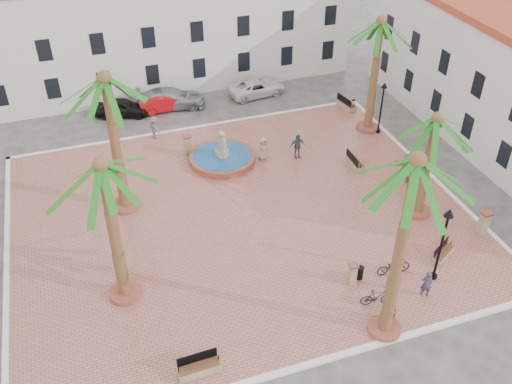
% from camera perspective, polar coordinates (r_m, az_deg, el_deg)
% --- Properties ---
extents(ground, '(120.00, 120.00, 0.00)m').
position_cam_1_polar(ground, '(33.74, -1.61, -2.52)').
color(ground, '#56544F').
rests_on(ground, ground).
extents(plaza, '(26.00, 22.00, 0.15)m').
position_cam_1_polar(plaza, '(33.70, -1.61, -2.42)').
color(plaza, '#AB6353').
rests_on(plaza, ground).
extents(kerb_n, '(26.30, 0.30, 0.16)m').
position_cam_1_polar(kerb_n, '(42.54, -6.14, 6.41)').
color(kerb_n, silver).
rests_on(kerb_n, ground).
extents(kerb_s, '(26.30, 0.30, 0.16)m').
position_cam_1_polar(kerb_s, '(26.51, 5.94, -16.61)').
color(kerb_s, silver).
rests_on(kerb_s, ground).
extents(kerb_e, '(0.30, 22.30, 0.16)m').
position_cam_1_polar(kerb_e, '(38.77, 17.03, 1.61)').
color(kerb_e, silver).
rests_on(kerb_e, ground).
extents(kerb_w, '(0.30, 22.30, 0.16)m').
position_cam_1_polar(kerb_w, '(33.25, -23.64, -6.77)').
color(kerb_w, silver).
rests_on(kerb_w, ground).
extents(building_north, '(30.40, 7.40, 9.50)m').
position_cam_1_polar(building_north, '(48.63, -9.17, 16.19)').
color(building_north, silver).
rests_on(building_north, ground).
extents(fountain, '(4.43, 4.43, 2.29)m').
position_cam_1_polar(fountain, '(38.28, -3.39, 3.53)').
color(fountain, '#A44839').
rests_on(fountain, plaza).
extents(palm_nw, '(5.70, 5.70, 8.79)m').
position_cam_1_polar(palm_nw, '(31.30, -14.70, 9.43)').
color(palm_nw, '#A44839').
rests_on(palm_nw, plaza).
extents(palm_sw, '(5.29, 5.29, 8.16)m').
position_cam_1_polar(palm_sw, '(25.25, -14.96, 1.00)').
color(palm_sw, '#A44839').
rests_on(palm_sw, plaza).
extents(palm_s, '(5.03, 5.03, 9.84)m').
position_cam_1_polar(palm_s, '(22.42, 15.51, 1.09)').
color(palm_s, '#A44839').
rests_on(palm_s, plaza).
extents(palm_e, '(4.90, 4.90, 6.69)m').
position_cam_1_polar(palm_e, '(32.15, 17.40, 5.85)').
color(palm_e, '#A44839').
rests_on(palm_e, plaza).
extents(palm_ne, '(5.22, 5.22, 8.42)m').
position_cam_1_polar(palm_ne, '(39.79, 12.28, 15.18)').
color(palm_ne, '#A44839').
rests_on(palm_ne, plaza).
extents(bench_s, '(1.91, 0.64, 1.00)m').
position_cam_1_polar(bench_s, '(25.90, -5.72, -17.09)').
color(bench_s, '#8D875C').
rests_on(bench_s, plaza).
extents(bench_se, '(1.67, 1.25, 0.87)m').
position_cam_1_polar(bench_se, '(32.33, 18.20, -5.87)').
color(bench_se, '#8D875C').
rests_on(bench_se, plaza).
extents(bench_e, '(0.58, 1.80, 0.94)m').
position_cam_1_polar(bench_e, '(38.26, 9.81, 2.91)').
color(bench_e, '#8D875C').
rests_on(bench_e, plaza).
extents(bench_ne, '(0.90, 1.94, 0.99)m').
position_cam_1_polar(bench_ne, '(45.30, 8.98, 8.64)').
color(bench_ne, '#8D875C').
rests_on(bench_ne, plaza).
extents(lamppost_s, '(0.49, 0.49, 4.49)m').
position_cam_1_polar(lamppost_s, '(29.20, 18.33, -3.86)').
color(lamppost_s, black).
rests_on(lamppost_s, plaza).
extents(lamppost_e, '(0.43, 0.43, 3.93)m').
position_cam_1_polar(lamppost_e, '(41.29, 12.54, 9.06)').
color(lamppost_e, black).
rests_on(lamppost_e, plaza).
extents(bollard_se, '(0.46, 0.46, 1.25)m').
position_cam_1_polar(bollard_se, '(29.46, 9.63, -8.04)').
color(bollard_se, '#8D875C').
rests_on(bollard_se, plaza).
extents(bollard_n, '(0.55, 0.55, 1.47)m').
position_cam_1_polar(bollard_n, '(38.94, -6.89, 4.71)').
color(bollard_n, '#8D875C').
rests_on(bollard_n, plaza).
extents(bollard_e, '(0.54, 0.54, 1.52)m').
position_cam_1_polar(bollard_e, '(34.30, 21.83, -2.86)').
color(bollard_e, '#8D875C').
rests_on(bollard_e, plaza).
extents(litter_bin, '(0.39, 0.39, 0.75)m').
position_cam_1_polar(litter_bin, '(29.97, 10.33, -7.94)').
color(litter_bin, black).
rests_on(litter_bin, plaza).
extents(cyclist_a, '(0.66, 0.55, 1.56)m').
position_cam_1_polar(cyclist_a, '(29.59, 16.69, -8.76)').
color(cyclist_a, '#323348').
rests_on(cyclist_a, plaza).
extents(bicycle_a, '(1.88, 0.77, 0.96)m').
position_cam_1_polar(bicycle_a, '(30.52, 13.60, -7.22)').
color(bicycle_a, black).
rests_on(bicycle_a, plaza).
extents(cyclist_b, '(0.97, 0.90, 1.60)m').
position_cam_1_polar(cyclist_b, '(27.90, 13.21, -11.36)').
color(cyclist_b, '#571B1E').
rests_on(cyclist_b, plaza).
extents(bicycle_b, '(1.74, 0.81, 1.01)m').
position_cam_1_polar(bicycle_b, '(28.74, 12.02, -10.23)').
color(bicycle_b, black).
rests_on(bicycle_b, plaza).
extents(pedestrian_fountain_a, '(0.90, 0.70, 1.62)m').
position_cam_1_polar(pedestrian_fountain_a, '(38.12, 0.69, 4.34)').
color(pedestrian_fountain_a, '#A18662').
rests_on(pedestrian_fountain_a, plaza).
extents(pedestrian_fountain_b, '(1.05, 0.48, 1.76)m').
position_cam_1_polar(pedestrian_fountain_b, '(38.41, 4.16, 4.63)').
color(pedestrian_fountain_b, '#374859').
rests_on(pedestrian_fountain_b, plaza).
extents(pedestrian_north, '(0.98, 1.23, 1.66)m').
position_cam_1_polar(pedestrian_north, '(41.13, -10.15, 6.35)').
color(pedestrian_north, '#56565B').
rests_on(pedestrian_north, plaza).
extents(pedestrian_east, '(1.16, 1.87, 1.93)m').
position_cam_1_polar(pedestrian_east, '(37.19, 14.74, 2.39)').
color(pedestrian_east, '#766C5C').
rests_on(pedestrian_east, plaza).
extents(car_black, '(4.40, 2.76, 1.40)m').
position_cam_1_polar(car_black, '(44.94, -13.30, 8.24)').
color(car_black, black).
rests_on(car_black, ground).
extents(car_red, '(4.17, 1.61, 1.36)m').
position_cam_1_polar(car_red, '(45.13, -9.06, 8.87)').
color(car_red, '#B70C12').
rests_on(car_red, ground).
extents(car_silver, '(5.55, 2.99, 1.53)m').
position_cam_1_polar(car_silver, '(45.42, -8.52, 9.24)').
color(car_silver, '#97969E').
rests_on(car_silver, ground).
extents(car_white, '(4.83, 2.65, 1.28)m').
position_cam_1_polar(car_white, '(46.90, 0.10, 10.39)').
color(car_white, white).
rests_on(car_white, ground).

